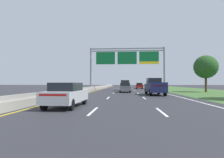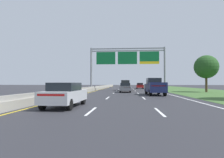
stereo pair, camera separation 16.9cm
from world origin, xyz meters
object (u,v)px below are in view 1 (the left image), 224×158
(car_grey_centre_lane_sedan, at_px, (125,87))
(car_gold_centre_lane_suv, at_px, (125,85))
(overhead_sign_gantry, at_px, (127,60))
(car_red_right_lane_sedan, at_px, (139,86))
(pickup_truck_navy, at_px, (155,87))
(roadside_tree_mid, at_px, (206,67))
(car_silver_left_lane_sedan, at_px, (67,94))

(car_grey_centre_lane_sedan, xyz_separation_m, car_gold_centre_lane_suv, (0.00, 7.17, 0.28))
(overhead_sign_gantry, height_order, car_red_right_lane_sedan, overhead_sign_gantry)
(pickup_truck_navy, bearing_deg, car_gold_centre_lane_suv, 14.18)
(roadside_tree_mid, bearing_deg, car_red_right_lane_sedan, 118.49)
(car_red_right_lane_sedan, xyz_separation_m, roadside_tree_mid, (9.79, -18.03, 3.43))
(pickup_truck_navy, distance_m, car_silver_left_lane_sedan, 14.60)
(car_grey_centre_lane_sedan, bearing_deg, roadside_tree_mid, -84.54)
(pickup_truck_navy, bearing_deg, overhead_sign_gantry, 13.60)
(overhead_sign_gantry, xyz_separation_m, car_gold_centre_lane_suv, (-0.40, 0.94, -5.09))
(car_grey_centre_lane_sedan, xyz_separation_m, roadside_tree_mid, (13.58, 1.33, 3.43))
(car_silver_left_lane_sedan, bearing_deg, pickup_truck_navy, -29.99)
(car_red_right_lane_sedan, xyz_separation_m, car_gold_centre_lane_suv, (-3.79, -12.19, 0.28))
(car_grey_centre_lane_sedan, distance_m, car_gold_centre_lane_suv, 7.17)
(car_silver_left_lane_sedan, bearing_deg, roadside_tree_mid, -38.91)
(car_red_right_lane_sedan, relative_size, roadside_tree_mid, 0.71)
(car_grey_centre_lane_sedan, relative_size, car_gold_centre_lane_suv, 0.93)
(car_silver_left_lane_sedan, relative_size, car_gold_centre_lane_suv, 0.94)
(car_silver_left_lane_sedan, distance_m, car_red_right_lane_sedan, 39.20)
(pickup_truck_navy, bearing_deg, car_silver_left_lane_sedan, 147.22)
(car_grey_centre_lane_sedan, relative_size, roadside_tree_mid, 0.71)
(car_grey_centre_lane_sedan, bearing_deg, pickup_truck_navy, -150.13)
(pickup_truck_navy, relative_size, car_red_right_lane_sedan, 1.23)
(car_grey_centre_lane_sedan, bearing_deg, car_red_right_lane_sedan, -11.21)
(pickup_truck_navy, bearing_deg, roadside_tree_mid, -52.06)
(car_silver_left_lane_sedan, xyz_separation_m, car_gold_centre_lane_suv, (3.78, 26.26, 0.28))
(car_gold_centre_lane_suv, relative_size, roadside_tree_mid, 0.76)
(car_gold_centre_lane_suv, bearing_deg, car_grey_centre_lane_sedan, -179.52)
(car_grey_centre_lane_sedan, bearing_deg, car_gold_centre_lane_suv, -0.12)
(car_gold_centre_lane_suv, bearing_deg, overhead_sign_gantry, -156.44)
(roadside_tree_mid, bearing_deg, car_grey_centre_lane_sedan, -174.42)
(car_silver_left_lane_sedan, xyz_separation_m, car_red_right_lane_sedan, (7.57, 38.46, 0.00))
(car_silver_left_lane_sedan, height_order, car_gold_centre_lane_suv, car_gold_centre_lane_suv)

